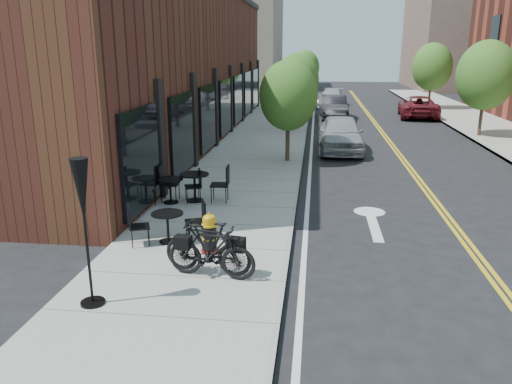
{
  "coord_description": "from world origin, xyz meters",
  "views": [
    {
      "loc": [
        0.46,
        -9.98,
        4.3
      ],
      "look_at": [
        -0.91,
        1.41,
        1.0
      ],
      "focal_mm": 35.0,
      "sensor_mm": 36.0,
      "label": 1
    }
  ],
  "objects_px": {
    "parked_car_c": "(332,98)",
    "parked_car_b": "(333,107)",
    "bicycle_left": "(208,247)",
    "parked_car_far": "(418,107)",
    "bistro_set_b": "(195,183)",
    "parked_car_a": "(341,134)",
    "patio_umbrella": "(83,202)",
    "bistro_set_c": "(170,187)",
    "bistro_set_a": "(168,223)",
    "fire_hydrant": "(210,234)",
    "bicycle_right": "(211,251)"
  },
  "relations": [
    {
      "from": "fire_hydrant",
      "to": "patio_umbrella",
      "type": "xyz_separation_m",
      "value": [
        -1.52,
        -2.45,
        1.4
      ]
    },
    {
      "from": "fire_hydrant",
      "to": "bistro_set_c",
      "type": "relative_size",
      "value": 0.51
    },
    {
      "from": "bistro_set_b",
      "to": "bistro_set_c",
      "type": "xyz_separation_m",
      "value": [
        -0.63,
        -0.26,
        -0.06
      ]
    },
    {
      "from": "fire_hydrant",
      "to": "parked_car_c",
      "type": "height_order",
      "value": "parked_car_c"
    },
    {
      "from": "bistro_set_b",
      "to": "parked_car_far",
      "type": "xyz_separation_m",
      "value": [
        9.89,
        20.19,
        0.06
      ]
    },
    {
      "from": "patio_umbrella",
      "to": "parked_car_far",
      "type": "xyz_separation_m",
      "value": [
        10.22,
        26.24,
        -1.24
      ]
    },
    {
      "from": "bistro_set_a",
      "to": "bistro_set_b",
      "type": "height_order",
      "value": "bistro_set_b"
    },
    {
      "from": "parked_car_a",
      "to": "parked_car_c",
      "type": "bearing_deg",
      "value": 88.91
    },
    {
      "from": "bicycle_right",
      "to": "parked_car_far",
      "type": "relative_size",
      "value": 0.34
    },
    {
      "from": "bicycle_left",
      "to": "bicycle_right",
      "type": "bearing_deg",
      "value": 41.57
    },
    {
      "from": "bistro_set_a",
      "to": "bistro_set_b",
      "type": "xyz_separation_m",
      "value": [
        -0.15,
        3.15,
        0.07
      ]
    },
    {
      "from": "fire_hydrant",
      "to": "bistro_set_b",
      "type": "relative_size",
      "value": 0.46
    },
    {
      "from": "bicycle_left",
      "to": "parked_car_far",
      "type": "distance_m",
      "value": 26.22
    },
    {
      "from": "fire_hydrant",
      "to": "bistro_set_b",
      "type": "distance_m",
      "value": 3.8
    },
    {
      "from": "bistro_set_c",
      "to": "parked_car_a",
      "type": "distance_m",
      "value": 9.98
    },
    {
      "from": "bicycle_left",
      "to": "bistro_set_c",
      "type": "height_order",
      "value": "bicycle_left"
    },
    {
      "from": "patio_umbrella",
      "to": "bistro_set_c",
      "type": "bearing_deg",
      "value": 93.04
    },
    {
      "from": "parked_car_b",
      "to": "parked_car_far",
      "type": "distance_m",
      "value": 5.62
    },
    {
      "from": "bicycle_right",
      "to": "parked_car_a",
      "type": "bearing_deg",
      "value": -4.12
    },
    {
      "from": "bicycle_left",
      "to": "bistro_set_c",
      "type": "distance_m",
      "value": 4.8
    },
    {
      "from": "parked_car_b",
      "to": "parked_car_a",
      "type": "bearing_deg",
      "value": -92.65
    },
    {
      "from": "parked_car_far",
      "to": "bicycle_right",
      "type": "bearing_deg",
      "value": 76.97
    },
    {
      "from": "bicycle_right",
      "to": "bistro_set_a",
      "type": "height_order",
      "value": "bicycle_right"
    },
    {
      "from": "fire_hydrant",
      "to": "parked_car_b",
      "type": "height_order",
      "value": "parked_car_b"
    },
    {
      "from": "bicycle_right",
      "to": "bistro_set_b",
      "type": "bearing_deg",
      "value": 25.76
    },
    {
      "from": "patio_umbrella",
      "to": "parked_car_far",
      "type": "bearing_deg",
      "value": 68.72
    },
    {
      "from": "bistro_set_a",
      "to": "bistro_set_b",
      "type": "distance_m",
      "value": 3.16
    },
    {
      "from": "bicycle_right",
      "to": "parked_car_c",
      "type": "bearing_deg",
      "value": 2.91
    },
    {
      "from": "bicycle_right",
      "to": "parked_car_a",
      "type": "relative_size",
      "value": 0.38
    },
    {
      "from": "parked_car_c",
      "to": "bistro_set_a",
      "type": "bearing_deg",
      "value": -91.41
    },
    {
      "from": "fire_hydrant",
      "to": "bicycle_right",
      "type": "relative_size",
      "value": 0.51
    },
    {
      "from": "bistro_set_a",
      "to": "parked_car_b",
      "type": "height_order",
      "value": "parked_car_b"
    },
    {
      "from": "bicycle_left",
      "to": "patio_umbrella",
      "type": "distance_m",
      "value": 2.57
    },
    {
      "from": "bistro_set_a",
      "to": "parked_car_c",
      "type": "distance_m",
      "value": 29.19
    },
    {
      "from": "fire_hydrant",
      "to": "parked_car_b",
      "type": "bearing_deg",
      "value": 84.82
    },
    {
      "from": "patio_umbrella",
      "to": "parked_car_a",
      "type": "bearing_deg",
      "value": 71.69
    },
    {
      "from": "parked_car_c",
      "to": "parked_car_b",
      "type": "bearing_deg",
      "value": -83.44
    },
    {
      "from": "patio_umbrella",
      "to": "parked_car_far",
      "type": "height_order",
      "value": "patio_umbrella"
    },
    {
      "from": "fire_hydrant",
      "to": "bistro_set_a",
      "type": "distance_m",
      "value": 1.14
    },
    {
      "from": "bistro_set_c",
      "to": "patio_umbrella",
      "type": "xyz_separation_m",
      "value": [
        0.31,
        -5.79,
        1.36
      ]
    },
    {
      "from": "parked_car_a",
      "to": "parked_car_b",
      "type": "xyz_separation_m",
      "value": [
        -0.01,
        10.55,
        -0.03
      ]
    },
    {
      "from": "parked_car_a",
      "to": "bicycle_left",
      "type": "bearing_deg",
      "value": -104.18
    },
    {
      "from": "bistro_set_b",
      "to": "parked_car_a",
      "type": "xyz_separation_m",
      "value": [
        4.43,
        8.34,
        0.13
      ]
    },
    {
      "from": "bistro_set_b",
      "to": "patio_umbrella",
      "type": "relative_size",
      "value": 0.76
    },
    {
      "from": "parked_car_far",
      "to": "patio_umbrella",
      "type": "bearing_deg",
      "value": 74.3
    },
    {
      "from": "bistro_set_c",
      "to": "patio_umbrella",
      "type": "relative_size",
      "value": 0.69
    },
    {
      "from": "patio_umbrella",
      "to": "parked_car_far",
      "type": "relative_size",
      "value": 0.5
    },
    {
      "from": "bistro_set_c",
      "to": "bistro_set_b",
      "type": "bearing_deg",
      "value": 2.04
    },
    {
      "from": "parked_car_b",
      "to": "bistro_set_b",
      "type": "bearing_deg",
      "value": -105.88
    },
    {
      "from": "bistro_set_c",
      "to": "parked_car_c",
      "type": "relative_size",
      "value": 0.38
    }
  ]
}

